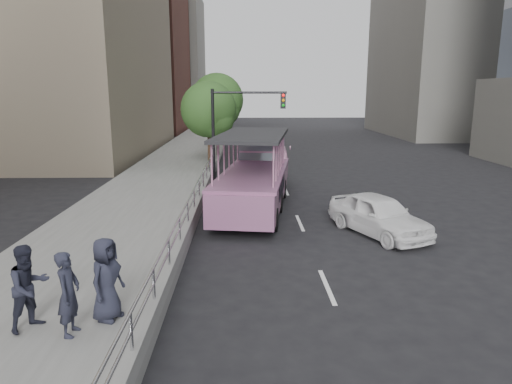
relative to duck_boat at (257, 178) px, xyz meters
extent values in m
plane|color=black|center=(0.62, -6.96, -1.25)|extent=(160.00, 160.00, 0.00)
cube|color=#969691|center=(-5.13, 3.04, -1.10)|extent=(5.50, 80.00, 0.30)
cube|color=#9A9B96|center=(-2.50, -4.96, -0.77)|extent=(0.24, 30.00, 0.36)
cylinder|color=silver|center=(-2.50, -12.96, -0.24)|extent=(0.07, 0.07, 0.70)
cylinder|color=silver|center=(-2.50, -10.96, -0.24)|extent=(0.07, 0.07, 0.70)
cylinder|color=silver|center=(-2.50, -8.96, -0.24)|extent=(0.07, 0.07, 0.70)
cylinder|color=silver|center=(-2.50, -6.96, -0.24)|extent=(0.07, 0.07, 0.70)
cylinder|color=silver|center=(-2.50, -4.96, -0.24)|extent=(0.07, 0.07, 0.70)
cylinder|color=silver|center=(-2.50, -2.96, -0.24)|extent=(0.07, 0.07, 0.70)
cylinder|color=silver|center=(-2.50, -0.96, -0.24)|extent=(0.07, 0.07, 0.70)
cylinder|color=silver|center=(-2.50, 1.04, -0.24)|extent=(0.07, 0.07, 0.70)
cylinder|color=silver|center=(-2.50, 3.04, -0.24)|extent=(0.07, 0.07, 0.70)
cylinder|color=silver|center=(-2.50, 5.04, -0.24)|extent=(0.07, 0.07, 0.70)
cylinder|color=silver|center=(-2.50, -4.96, -0.24)|extent=(0.06, 22.00, 0.06)
cylinder|color=silver|center=(-2.50, -4.96, 0.09)|extent=(0.06, 22.00, 0.06)
cylinder|color=black|center=(-1.62, -3.69, -0.81)|extent=(0.46, 0.92, 0.88)
cylinder|color=black|center=(0.50, -4.00, -0.81)|extent=(0.46, 0.92, 0.88)
cylinder|color=black|center=(-1.23, -1.00, -0.81)|extent=(0.46, 0.92, 0.88)
cylinder|color=black|center=(0.89, -1.30, -0.81)|extent=(0.46, 0.92, 0.88)
cylinder|color=black|center=(-0.84, 1.70, -0.81)|extent=(0.46, 0.92, 0.88)
cylinder|color=black|center=(1.28, 1.40, -0.81)|extent=(0.46, 0.92, 0.88)
cube|color=#C07A9F|center=(-0.14, -0.96, -0.25)|extent=(3.55, 8.25, 1.22)
cube|color=#C07A9F|center=(0.53, 3.67, -0.01)|extent=(2.66, 2.39, 1.52)
cylinder|color=#C07A9F|center=(0.65, 4.49, 0.28)|extent=(2.36, 1.00, 2.29)
cube|color=#985884|center=(-0.73, -5.05, -0.25)|extent=(2.46, 0.69, 1.22)
cube|color=#985884|center=(-0.14, -0.96, 0.41)|extent=(3.71, 8.56, 0.12)
cube|color=#27272A|center=(-0.19, -1.34, 2.05)|extent=(3.47, 6.73, 0.14)
cube|color=gray|center=(0.29, 1.98, 1.01)|extent=(2.25, 0.52, 1.02)
cube|color=#C07A9F|center=(0.35, 2.42, 0.72)|extent=(2.26, 1.27, 0.49)
imported|color=white|center=(4.25, -4.48, -0.52)|extent=(3.34, 4.65, 1.47)
imported|color=#252737|center=(-4.00, -11.73, -0.09)|extent=(0.43, 0.64, 1.72)
imported|color=#252737|center=(-4.88, -11.46, -0.06)|extent=(1.04, 1.09, 1.77)
imported|color=#252737|center=(-3.44, -11.12, -0.05)|extent=(0.84, 1.02, 1.79)
cylinder|color=black|center=(-2.13, 1.81, 0.03)|extent=(0.08, 0.08, 2.55)
cube|color=#0C0D55|center=(-2.13, 1.81, 1.10)|extent=(0.12, 0.63, 0.92)
cube|color=white|center=(-2.10, 1.81, 1.10)|extent=(0.08, 0.40, 0.56)
cylinder|color=black|center=(-2.28, 5.54, 1.35)|extent=(0.18, 0.18, 5.20)
cylinder|color=black|center=(-0.28, 5.54, 3.75)|extent=(4.20, 0.12, 0.12)
cube|color=black|center=(1.62, 5.54, 3.30)|extent=(0.28, 0.22, 0.85)
sphere|color=red|center=(1.62, 5.41, 3.60)|extent=(0.16, 0.16, 0.16)
cylinder|color=#322216|center=(-2.78, 9.04, 0.29)|extent=(0.22, 0.22, 3.08)
sphere|color=#305D25|center=(-2.78, 9.04, 2.71)|extent=(3.52, 3.52, 3.52)
sphere|color=#305D25|center=(-2.38, 8.74, 2.16)|extent=(2.42, 2.42, 2.42)
cylinder|color=#322216|center=(-2.58, 15.04, 0.49)|extent=(0.22, 0.22, 3.47)
sphere|color=#305D25|center=(-2.58, 15.04, 3.21)|extent=(3.97, 3.97, 3.97)
sphere|color=#305D25|center=(-2.18, 14.74, 2.59)|extent=(2.73, 2.73, 2.73)
cube|color=brown|center=(-17.38, 41.04, 11.75)|extent=(18.00, 16.00, 26.00)
cube|color=slate|center=(-15.38, 57.04, 8.75)|extent=(16.00, 14.00, 20.00)
camera|label=1|loc=(-0.54, -20.11, 3.76)|focal=32.00mm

